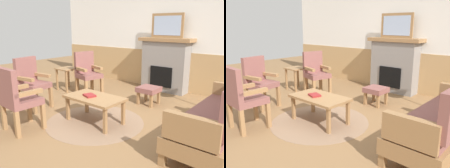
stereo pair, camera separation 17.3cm
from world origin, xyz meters
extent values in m
plane|color=olive|center=(0.00, 0.00, 0.00)|extent=(14.00, 14.00, 0.00)
cube|color=white|center=(0.00, 2.60, 1.35)|extent=(7.20, 0.12, 2.70)
cube|color=tan|center=(0.00, 2.53, 0.47)|extent=(7.20, 0.02, 0.95)
cube|color=gray|center=(0.00, 2.35, 0.60)|extent=(1.10, 0.36, 1.20)
cube|color=black|center=(0.00, 2.16, 0.38)|extent=(0.56, 0.02, 0.48)
cube|color=olive|center=(0.00, 2.35, 1.24)|extent=(1.30, 0.44, 0.08)
cube|color=olive|center=(0.00, 2.35, 1.56)|extent=(0.80, 0.03, 0.56)
cube|color=#9EB2D1|center=(0.00, 2.33, 1.56)|extent=(0.68, 0.01, 0.44)
cube|color=olive|center=(1.50, 1.14, 0.08)|extent=(0.08, 0.08, 0.16)
cube|color=olive|center=(1.50, -0.54, 0.08)|extent=(0.08, 0.08, 0.16)
cube|color=olive|center=(1.80, 0.30, 0.26)|extent=(0.70, 1.80, 0.20)
cube|color=brown|center=(1.80, 0.30, 0.42)|extent=(0.60, 1.70, 0.12)
cube|color=olive|center=(1.80, -0.55, 0.53)|extent=(0.60, 0.10, 0.30)
cube|color=olive|center=(-0.38, -0.37, 0.20)|extent=(0.05, 0.05, 0.40)
cube|color=olive|center=(0.46, -0.37, 0.20)|extent=(0.05, 0.05, 0.40)
cube|color=olive|center=(-0.38, 0.07, 0.20)|extent=(0.05, 0.05, 0.40)
cube|color=olive|center=(0.46, 0.07, 0.20)|extent=(0.05, 0.05, 0.40)
cube|color=olive|center=(0.04, -0.15, 0.42)|extent=(0.96, 0.56, 0.04)
cylinder|color=#896B51|center=(0.04, -0.15, 0.00)|extent=(1.62, 1.62, 0.01)
cube|color=maroon|center=(-0.04, -0.18, 0.46)|extent=(0.23, 0.21, 0.03)
cube|color=olive|center=(0.09, 1.07, 0.13)|extent=(0.05, 0.05, 0.26)
cube|color=olive|center=(0.39, 1.07, 0.13)|extent=(0.05, 0.05, 0.26)
cube|color=olive|center=(0.09, 1.37, 0.13)|extent=(0.05, 0.05, 0.26)
cube|color=olive|center=(0.39, 1.37, 0.13)|extent=(0.05, 0.05, 0.26)
cube|color=brown|center=(0.24, 1.22, 0.31)|extent=(0.40, 0.40, 0.10)
cube|color=olive|center=(-0.91, 1.08, 0.20)|extent=(0.07, 0.07, 0.40)
cube|color=olive|center=(-1.01, 0.67, 0.20)|extent=(0.07, 0.07, 0.40)
cube|color=olive|center=(-1.32, 1.17, 0.20)|extent=(0.07, 0.07, 0.40)
cube|color=olive|center=(-1.42, 0.77, 0.20)|extent=(0.07, 0.07, 0.40)
cube|color=brown|center=(-1.17, 0.92, 0.45)|extent=(0.58, 0.58, 0.10)
cube|color=brown|center=(-1.36, 0.97, 0.74)|extent=(0.19, 0.49, 0.48)
cube|color=olive|center=(-1.12, 1.12, 0.62)|extent=(0.44, 0.17, 0.06)
cube|color=olive|center=(-1.21, 0.72, 0.62)|extent=(0.44, 0.17, 0.06)
cube|color=olive|center=(-1.15, -0.15, 0.20)|extent=(0.07, 0.07, 0.40)
cube|color=olive|center=(-1.08, -0.56, 0.20)|extent=(0.07, 0.07, 0.40)
cube|color=olive|center=(-1.56, -0.22, 0.20)|extent=(0.07, 0.07, 0.40)
cube|color=olive|center=(-1.49, -0.63, 0.20)|extent=(0.07, 0.07, 0.40)
cube|color=brown|center=(-1.32, -0.39, 0.45)|extent=(0.56, 0.56, 0.10)
cube|color=brown|center=(-1.52, -0.43, 0.74)|extent=(0.16, 0.49, 0.48)
cube|color=olive|center=(-1.35, -0.19, 0.62)|extent=(0.45, 0.14, 0.06)
cube|color=olive|center=(-1.28, -0.59, 0.62)|extent=(0.45, 0.14, 0.06)
cube|color=olive|center=(-0.81, -0.83, 0.20)|extent=(0.06, 0.06, 0.40)
cube|color=olive|center=(-0.39, -0.84, 0.20)|extent=(0.06, 0.06, 0.40)
cube|color=olive|center=(-0.83, -1.25, 0.20)|extent=(0.06, 0.06, 0.40)
cube|color=olive|center=(-0.41, -1.26, 0.20)|extent=(0.06, 0.06, 0.40)
cube|color=brown|center=(-0.61, -1.04, 0.45)|extent=(0.49, 0.49, 0.10)
cube|color=brown|center=(-0.62, -1.24, 0.74)|extent=(0.48, 0.09, 0.48)
cube|color=olive|center=(-0.81, -1.04, 0.62)|extent=(0.08, 0.44, 0.06)
cube|color=olive|center=(-0.40, -1.05, 0.62)|extent=(0.08, 0.44, 0.06)
cube|color=olive|center=(-2.06, 1.06, 0.26)|extent=(0.04, 0.04, 0.52)
cube|color=olive|center=(-1.70, 1.06, 0.26)|extent=(0.04, 0.04, 0.52)
cube|color=olive|center=(-2.06, 0.70, 0.26)|extent=(0.04, 0.04, 0.52)
cube|color=olive|center=(-1.70, 0.70, 0.26)|extent=(0.04, 0.04, 0.52)
cube|color=olive|center=(-1.88, 0.88, 0.54)|extent=(0.44, 0.44, 0.03)
camera|label=1|loc=(2.59, -2.76, 1.57)|focal=37.53mm
camera|label=2|loc=(2.72, -2.64, 1.57)|focal=37.53mm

